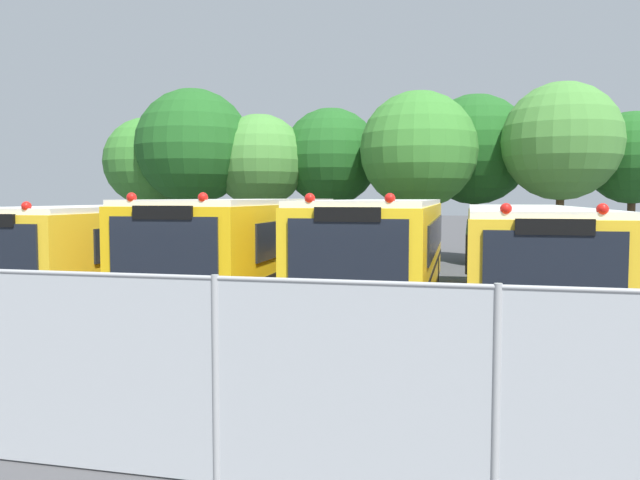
% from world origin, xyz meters
% --- Properties ---
extents(ground_plane, '(160.00, 160.00, 0.00)m').
position_xyz_m(ground_plane, '(0.00, 0.00, 0.00)').
color(ground_plane, '#424244').
extents(school_bus_0, '(2.66, 10.40, 2.57)m').
position_xyz_m(school_bus_0, '(-4.96, -0.14, 1.36)').
color(school_bus_0, yellow).
rests_on(school_bus_0, ground_plane).
extents(school_bus_1, '(2.77, 9.97, 2.73)m').
position_xyz_m(school_bus_1, '(-1.63, -0.16, 1.44)').
color(school_bus_1, yellow).
rests_on(school_bus_1, ground_plane).
extents(school_bus_2, '(2.66, 10.12, 2.72)m').
position_xyz_m(school_bus_2, '(1.67, 0.03, 1.43)').
color(school_bus_2, yellow).
rests_on(school_bus_2, ground_plane).
extents(school_bus_3, '(2.59, 10.73, 2.56)m').
position_xyz_m(school_bus_3, '(4.90, 0.08, 1.35)').
color(school_bus_3, yellow).
rests_on(school_bus_3, ground_plane).
extents(tree_0, '(3.68, 3.68, 5.99)m').
position_xyz_m(tree_0, '(-9.43, 9.30, 4.18)').
color(tree_0, '#4C3823').
rests_on(tree_0, ground_plane).
extents(tree_1, '(4.63, 4.63, 7.01)m').
position_xyz_m(tree_1, '(-7.15, 8.66, 4.76)').
color(tree_1, '#4C3823').
rests_on(tree_1, ground_plane).
extents(tree_2, '(3.98, 3.79, 6.03)m').
position_xyz_m(tree_2, '(-4.87, 9.61, 4.11)').
color(tree_2, '#4C3823').
rests_on(tree_2, ground_plane).
extents(tree_3, '(4.01, 4.01, 6.34)m').
position_xyz_m(tree_3, '(-2.00, 10.62, 4.36)').
color(tree_3, '#4C3823').
rests_on(tree_3, ground_plane).
extents(tree_4, '(4.39, 4.39, 6.62)m').
position_xyz_m(tree_4, '(1.69, 8.98, 4.44)').
color(tree_4, '#4C3823').
rests_on(tree_4, ground_plane).
extents(tree_5, '(4.47, 4.47, 6.83)m').
position_xyz_m(tree_5, '(3.82, 11.51, 4.68)').
color(tree_5, '#4C3823').
rests_on(tree_5, ground_plane).
extents(tree_6, '(4.27, 4.27, 6.81)m').
position_xyz_m(tree_6, '(6.85, 9.41, 4.62)').
color(tree_6, '#4C3823').
rests_on(tree_6, ground_plane).
extents(tree_7, '(3.54, 3.44, 5.84)m').
position_xyz_m(tree_7, '(9.69, 10.51, 4.17)').
color(tree_7, '#4C3823').
rests_on(tree_7, ground_plane).
extents(chainlink_fence, '(17.27, 0.07, 1.95)m').
position_xyz_m(chainlink_fence, '(0.24, -9.76, 1.01)').
color(chainlink_fence, '#9EA0A3').
rests_on(chainlink_fence, ground_plane).
extents(traffic_cone, '(0.37, 0.37, 0.49)m').
position_xyz_m(traffic_cone, '(0.24, -8.65, 0.25)').
color(traffic_cone, '#EA5914').
rests_on(traffic_cone, ground_plane).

